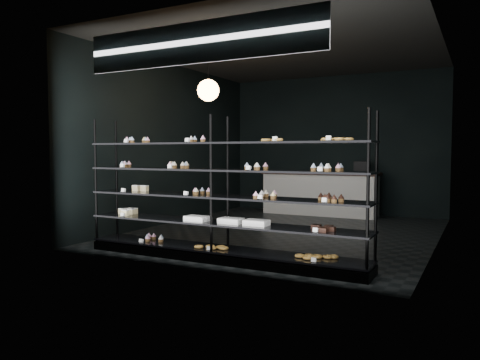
% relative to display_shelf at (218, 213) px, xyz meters
% --- Properties ---
extents(room, '(5.01, 6.01, 3.20)m').
position_rel_display_shelf_xyz_m(room, '(-0.01, 2.45, 0.97)').
color(room, black).
rests_on(room, ground).
extents(display_shelf, '(4.00, 0.50, 1.91)m').
position_rel_display_shelf_xyz_m(display_shelf, '(0.00, 0.00, 0.00)').
color(display_shelf, black).
rests_on(display_shelf, room).
extents(signage, '(3.30, 0.05, 0.50)m').
position_rel_display_shelf_xyz_m(signage, '(-0.01, -0.48, 2.12)').
color(signage, '#0B163B').
rests_on(signage, room).
extents(pendant_lamp, '(0.36, 0.36, 0.91)m').
position_rel_display_shelf_xyz_m(pendant_lamp, '(-0.97, 1.35, 1.82)').
color(pendant_lamp, black).
rests_on(pendant_lamp, room).
extents(service_counter, '(2.66, 0.65, 1.23)m').
position_rel_display_shelf_xyz_m(service_counter, '(-0.19, 4.95, -0.13)').
color(service_counter, silver).
rests_on(service_counter, room).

